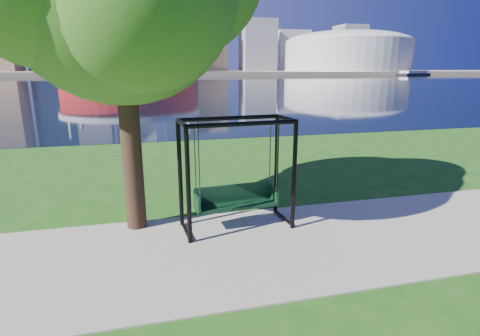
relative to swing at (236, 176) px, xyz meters
name	(u,v)px	position (x,y,z in m)	size (l,w,h in m)	color
ground	(239,238)	(-0.09, -0.63, -1.25)	(900.00, 900.00, 0.00)	#1E5114
path	(245,248)	(-0.09, -1.13, -1.24)	(120.00, 4.00, 0.03)	#9E937F
river	(150,82)	(-0.09, 101.37, -1.24)	(900.00, 180.00, 0.02)	black
far_bank	(145,72)	(-0.09, 305.37, -0.25)	(900.00, 228.00, 2.00)	#937F60
stadium	(127,50)	(-10.09, 234.37, 12.98)	(83.00, 83.00, 32.00)	maroon
arena	(347,50)	(134.91, 234.37, 14.62)	(84.00, 84.00, 26.56)	beige
skyline	(137,27)	(-4.36, 318.76, 34.64)	(392.00, 66.00, 96.50)	gray
swing	(236,176)	(0.00, 0.00, 0.00)	(2.60, 1.28, 2.59)	black
barge	(414,73)	(152.70, 187.12, -0.05)	(27.11, 16.64, 2.64)	black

